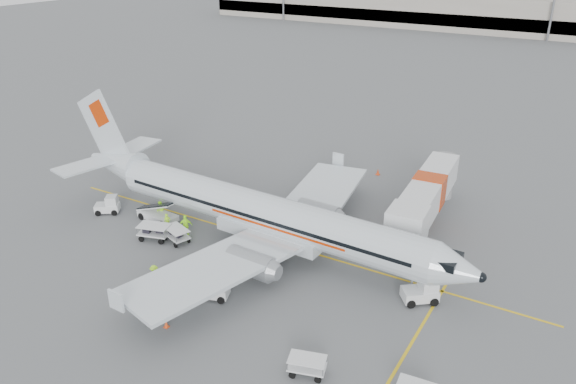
# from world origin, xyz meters

# --- Properties ---
(ground) EXTENTS (360.00, 360.00, 0.00)m
(ground) POSITION_xyz_m (0.00, 0.00, 0.00)
(ground) COLOR #56595B
(stripe_lead) EXTENTS (44.00, 0.20, 0.01)m
(stripe_lead) POSITION_xyz_m (0.00, 0.00, 0.01)
(stripe_lead) COLOR yellow
(stripe_lead) RESTS_ON ground
(stripe_cross) EXTENTS (0.20, 20.00, 0.01)m
(stripe_cross) POSITION_xyz_m (14.00, -8.00, 0.01)
(stripe_cross) COLOR yellow
(stripe_cross) RESTS_ON ground
(terminal_west) EXTENTS (110.00, 22.00, 9.00)m
(terminal_west) POSITION_xyz_m (-40.00, 130.00, 4.50)
(terminal_west) COLOR gray
(terminal_west) RESTS_ON ground
(treeline) EXTENTS (300.00, 3.00, 6.00)m
(treeline) POSITION_xyz_m (0.00, 175.00, 3.00)
(treeline) COLOR black
(treeline) RESTS_ON ground
(aircraft) EXTENTS (38.65, 30.91, 10.32)m
(aircraft) POSITION_xyz_m (-0.47, -0.97, 5.16)
(aircraft) COLOR silver
(aircraft) RESTS_ON ground
(jet_bridge) EXTENTS (4.56, 17.60, 4.57)m
(jet_bridge) POSITION_xyz_m (9.67, 9.40, 2.28)
(jet_bridge) COLOR silver
(jet_bridge) RESTS_ON ground
(belt_loader) EXTENTS (5.13, 2.25, 2.71)m
(belt_loader) POSITION_xyz_m (-11.11, -2.00, 1.35)
(belt_loader) COLOR silver
(belt_loader) RESTS_ON ground
(tug_fore) EXTENTS (2.75, 2.58, 1.86)m
(tug_fore) POSITION_xyz_m (12.94, -2.00, 0.93)
(tug_fore) COLOR silver
(tug_fore) RESTS_ON ground
(tug_mid) EXTENTS (2.45, 1.89, 1.67)m
(tug_mid) POSITION_xyz_m (0.35, -8.90, 0.83)
(tug_mid) COLOR silver
(tug_mid) RESTS_ON ground
(tug_aft) EXTENTS (2.46, 2.21, 1.65)m
(tug_aft) POSITION_xyz_m (-16.18, -3.18, 0.83)
(tug_aft) COLOR silver
(tug_aft) RESTS_ON ground
(cart_loaded_a) EXTENTS (2.69, 2.11, 1.23)m
(cart_loaded_a) POSITION_xyz_m (-7.15, -4.06, 0.62)
(cart_loaded_a) COLOR silver
(cart_loaded_a) RESTS_ON ground
(cart_loaded_b) EXTENTS (2.89, 2.18, 1.34)m
(cart_loaded_b) POSITION_xyz_m (-9.00, -4.72, 0.67)
(cart_loaded_b) COLOR silver
(cart_loaded_b) RESTS_ON ground
(cart_empty_a) EXTENTS (2.43, 1.83, 1.13)m
(cart_empty_a) POSITION_xyz_m (9.66, -12.21, 0.56)
(cart_empty_a) COLOR silver
(cart_empty_a) RESTS_ON ground
(cone_nose) EXTENTS (0.43, 0.43, 0.70)m
(cone_nose) POSITION_xyz_m (12.55, 1.35, 0.35)
(cone_nose) COLOR #E94415
(cone_nose) RESTS_ON ground
(cone_port) EXTENTS (0.42, 0.42, 0.68)m
(cone_port) POSITION_xyz_m (1.74, 17.92, 0.34)
(cone_port) COLOR #E94415
(cone_port) RESTS_ON ground
(cone_stbd) EXTENTS (0.33, 0.33, 0.53)m
(cone_stbd) POSITION_xyz_m (-0.27, -13.10, 0.27)
(cone_stbd) COLOR #E94415
(cone_stbd) RESTS_ON ground
(crew_a) EXTENTS (0.66, 0.70, 1.60)m
(crew_a) POSITION_xyz_m (-9.09, -3.00, 0.80)
(crew_a) COLOR #9CE51E
(crew_a) RESTS_ON ground
(crew_b) EXTENTS (0.95, 0.84, 1.64)m
(crew_b) POSITION_xyz_m (-11.21, -1.50, 0.82)
(crew_b) COLOR #9CE51E
(crew_b) RESTS_ON ground
(crew_c) EXTENTS (1.17, 1.19, 1.64)m
(crew_c) POSITION_xyz_m (-4.25, -9.82, 0.82)
(crew_c) COLOR #9CE51E
(crew_c) RESTS_ON ground
(crew_d) EXTENTS (1.18, 1.03, 1.91)m
(crew_d) POSITION_xyz_m (-7.15, -2.86, 0.95)
(crew_d) COLOR #9CE51E
(crew_d) RESTS_ON ground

